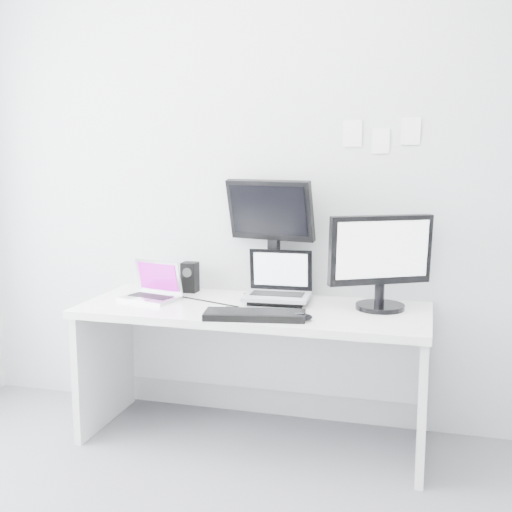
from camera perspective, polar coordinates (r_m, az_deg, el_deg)
back_wall at (r=3.62m, az=1.24°, el=6.40°), size 3.60×0.00×3.60m
desk at (r=3.48m, az=-0.23°, el=-10.32°), size 1.80×0.70×0.73m
macbook at (r=3.54m, az=-9.40°, el=-2.11°), size 0.34×0.28×0.22m
speaker at (r=3.72m, az=-5.82°, el=-1.86°), size 0.10×0.10×0.17m
dell_laptop at (r=3.41m, az=1.86°, el=-1.87°), size 0.35×0.28×0.28m
rear_monitor at (r=3.55m, az=1.38°, el=1.68°), size 0.51×0.27×0.67m
samsung_monitor at (r=3.33m, az=10.97°, el=-0.43°), size 0.60×0.48×0.50m
keyboard at (r=3.14m, az=-0.10°, el=-5.22°), size 0.51×0.25×0.03m
mouse at (r=3.10m, az=3.98°, el=-5.37°), size 0.12×0.08×0.04m
wall_note_0 at (r=3.53m, az=8.47°, el=10.62°), size 0.10×0.00×0.14m
wall_note_1 at (r=3.51m, az=10.91°, el=9.90°), size 0.09×0.00×0.13m
wall_note_2 at (r=3.51m, az=13.43°, el=10.64°), size 0.10×0.00×0.14m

